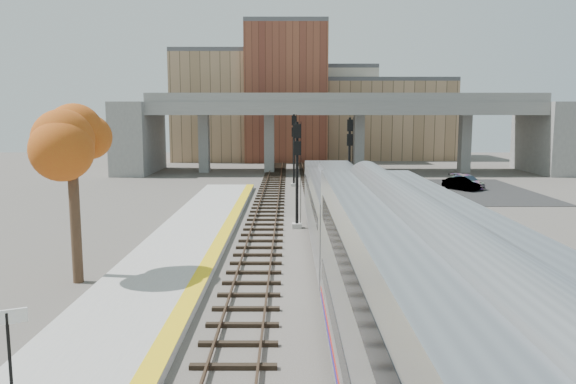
# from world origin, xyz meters

# --- Properties ---
(ground) EXTENTS (160.00, 160.00, 0.00)m
(ground) POSITION_xyz_m (0.00, 0.00, 0.00)
(ground) COLOR #47423D
(ground) RESTS_ON ground
(platform) EXTENTS (4.50, 60.00, 0.35)m
(platform) POSITION_xyz_m (-7.25, 0.00, 0.17)
(platform) COLOR #9E9E99
(platform) RESTS_ON ground
(yellow_strip) EXTENTS (0.70, 60.00, 0.01)m
(yellow_strip) POSITION_xyz_m (-5.35, 0.00, 0.35)
(yellow_strip) COLOR yellow
(yellow_strip) RESTS_ON platform
(tracks) EXTENTS (10.70, 95.00, 0.25)m
(tracks) POSITION_xyz_m (0.93, 12.50, 0.08)
(tracks) COLOR black
(tracks) RESTS_ON ground
(overpass) EXTENTS (54.00, 12.00, 9.50)m
(overpass) POSITION_xyz_m (4.92, 45.00, 5.81)
(overpass) COLOR slate
(overpass) RESTS_ON ground
(buildings_far) EXTENTS (43.00, 21.00, 20.60)m
(buildings_far) POSITION_xyz_m (1.26, 66.57, 7.88)
(buildings_far) COLOR tan
(buildings_far) RESTS_ON ground
(parking_lot) EXTENTS (14.00, 18.00, 0.04)m
(parking_lot) POSITION_xyz_m (14.00, 28.00, 0.02)
(parking_lot) COLOR black
(parking_lot) RESTS_ON ground
(locomotive) EXTENTS (3.02, 19.05, 4.10)m
(locomotive) POSITION_xyz_m (1.00, 5.44, 2.28)
(locomotive) COLOR #A8AAB2
(locomotive) RESTS_ON ground
(signal_mast_near) EXTENTS (0.60, 0.64, 6.69)m
(signal_mast_near) POSITION_xyz_m (-1.10, 10.84, 3.25)
(signal_mast_near) COLOR #9E9E99
(signal_mast_near) RESTS_ON ground
(signal_mast_mid) EXTENTS (0.60, 0.64, 6.89)m
(signal_mast_mid) POSITION_xyz_m (3.00, 18.60, 3.39)
(signal_mast_mid) COLOR #9E9E99
(signal_mast_mid) RESTS_ON ground
(signal_mast_far) EXTENTS (0.60, 0.64, 7.11)m
(signal_mast_far) POSITION_xyz_m (-1.10, 31.32, 3.54)
(signal_mast_far) COLOR #9E9E99
(signal_mast_far) RESTS_ON ground
(station_sign) EXTENTS (0.84, 0.42, 2.27)m
(station_sign) POSITION_xyz_m (-8.26, -11.31, 1.98)
(station_sign) COLOR black
(station_sign) RESTS_ON platform
(tree) EXTENTS (3.60, 3.60, 8.27)m
(tree) POSITION_xyz_m (-10.67, -0.61, 6.13)
(tree) COLOR #382619
(tree) RESTS_ON ground
(car_a) EXTENTS (1.91, 3.78, 1.23)m
(car_a) POSITION_xyz_m (9.80, 21.58, 0.66)
(car_a) COLOR #99999E
(car_a) RESTS_ON parking_lot
(car_b) EXTENTS (3.01, 3.70, 1.19)m
(car_b) POSITION_xyz_m (14.61, 28.46, 0.63)
(car_b) COLOR #99999E
(car_b) RESTS_ON parking_lot
(car_c) EXTENTS (2.83, 4.70, 1.28)m
(car_c) POSITION_xyz_m (15.60, 29.78, 0.68)
(car_c) COLOR #99999E
(car_c) RESTS_ON parking_lot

